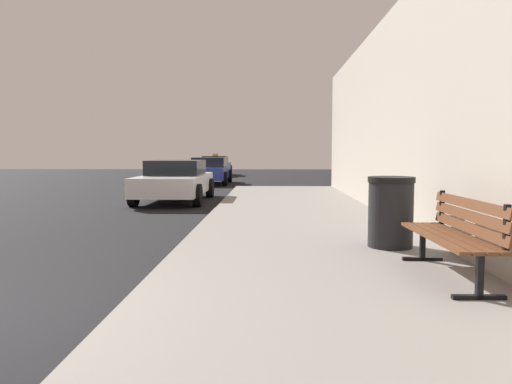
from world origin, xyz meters
name	(u,v)px	position (x,y,z in m)	size (l,w,h in m)	color
sidewalk	(349,332)	(4.00, 0.00, 0.07)	(4.00, 32.00, 0.15)	gray
bench	(456,230)	(5.39, 1.49, 0.67)	(0.52, 1.90, 0.89)	brown
trash_bin	(391,212)	(5.10, 3.21, 0.66)	(0.67, 0.67, 1.02)	black
car_white	(175,180)	(0.44, 11.19, 0.65)	(2.02, 4.49, 1.27)	white
car_blue	(209,170)	(0.46, 19.64, 0.64)	(1.95, 4.14, 1.27)	#233899
car_green	(215,166)	(-0.23, 28.34, 0.65)	(1.97, 4.37, 1.43)	#196638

